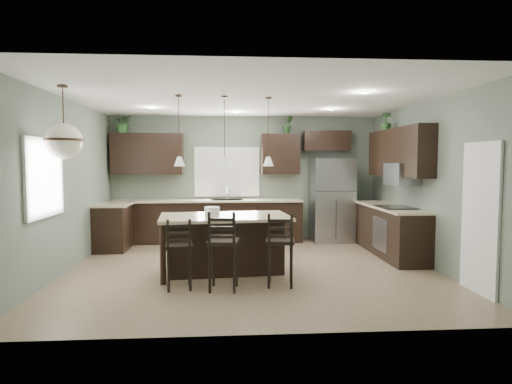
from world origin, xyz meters
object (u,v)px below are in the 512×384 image
object	(u,v)px
bar_stool_center	(223,250)
bar_stool_right	(280,249)
kitchen_island	(225,244)
bar_stool_left	(179,254)
refrigerator	(332,200)
serving_dish	(212,211)
plant_back_left	(123,122)

from	to	relation	value
bar_stool_center	bar_stool_right	distance (m)	0.82
kitchen_island	bar_stool_left	bearing A→B (deg)	-132.72
refrigerator	bar_stool_center	world-z (taller)	refrigerator
kitchen_island	bar_stool_center	size ratio (longest dim) A/B	1.82
serving_dish	kitchen_island	bearing A→B (deg)	5.30
bar_stool_left	bar_stool_center	world-z (taller)	bar_stool_center
refrigerator	serving_dish	xyz separation A→B (m)	(-2.57, -2.61, 0.07)
serving_dish	bar_stool_right	distance (m)	1.33
bar_stool_center	plant_back_left	bearing A→B (deg)	127.38
serving_dish	bar_stool_right	bearing A→B (deg)	-37.48
bar_stool_left	kitchen_island	bearing A→B (deg)	45.42
plant_back_left	bar_stool_right	bearing A→B (deg)	-50.05
refrigerator	bar_stool_left	size ratio (longest dim) A/B	1.84
bar_stool_left	refrigerator	bearing A→B (deg)	41.52
bar_stool_left	bar_stool_center	distance (m)	0.63
kitchen_island	bar_stool_left	world-z (taller)	bar_stool_left
serving_dish	plant_back_left	xyz separation A→B (m)	(-2.02, 2.83, 1.64)
serving_dish	bar_stool_left	distance (m)	1.04
kitchen_island	serving_dish	bearing A→B (deg)	-180.00
kitchen_island	plant_back_left	world-z (taller)	plant_back_left
refrigerator	bar_stool_left	world-z (taller)	refrigerator
bar_stool_left	plant_back_left	xyz separation A→B (m)	(-1.58, 3.64, 2.14)
kitchen_island	bar_stool_center	distance (m)	0.92
bar_stool_center	kitchen_island	bearing A→B (deg)	95.74
serving_dish	refrigerator	bearing A→B (deg)	45.43
bar_stool_right	bar_stool_center	bearing A→B (deg)	-162.62
bar_stool_center	bar_stool_left	bearing A→B (deg)	178.87
refrigerator	kitchen_island	size ratio (longest dim) A/B	0.91
bar_stool_center	serving_dish	bearing A→B (deg)	108.27
bar_stool_left	plant_back_left	world-z (taller)	plant_back_left
bar_stool_right	plant_back_left	xyz separation A→B (m)	(-3.00, 3.58, 2.11)
serving_dish	bar_stool_center	bearing A→B (deg)	-78.59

